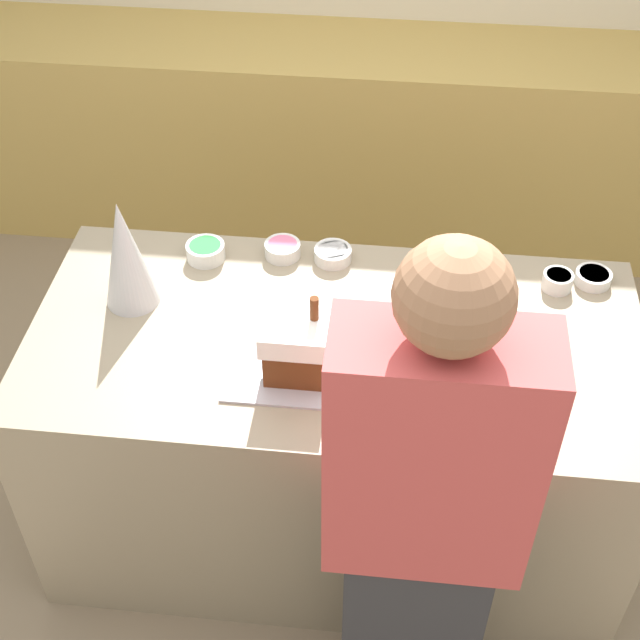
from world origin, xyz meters
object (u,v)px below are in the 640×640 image
at_px(cookbook, 447,316).
at_px(candy_bowl_beside_tree, 206,251).
at_px(candy_bowl_far_right, 333,254).
at_px(candy_bowl_far_left, 593,277).
at_px(baking_tray, 297,372).
at_px(candy_bowl_near_tray_left, 283,249).
at_px(candy_bowl_front_corner, 558,280).
at_px(person, 423,528).
at_px(decorative_tree, 125,254).
at_px(gingerbread_house, 297,346).

bearing_deg(cookbook, candy_bowl_beside_tree, 164.90).
relative_size(candy_bowl_far_right, cookbook, 0.64).
bearing_deg(candy_bowl_far_left, baking_tray, -150.54).
relative_size(baking_tray, candy_bowl_far_left, 3.54).
bearing_deg(candy_bowl_far_right, candy_bowl_far_left, -1.72).
bearing_deg(candy_bowl_far_right, baking_tray, -95.52).
distance_m(baking_tray, candy_bowl_near_tray_left, 0.53).
xyz_separation_m(candy_bowl_front_corner, person, (-0.39, -0.94, -0.02)).
bearing_deg(decorative_tree, person, -39.29).
distance_m(decorative_tree, cookbook, 0.97).
distance_m(candy_bowl_front_corner, person, 1.01).
relative_size(gingerbread_house, candy_bowl_far_left, 2.26).
distance_m(gingerbread_house, person, 0.61).
xyz_separation_m(candy_bowl_near_tray_left, person, (0.48, -1.00, -0.02)).
relative_size(cookbook, person, 0.11).
xyz_separation_m(decorative_tree, person, (0.90, -0.74, -0.17)).
bearing_deg(candy_bowl_front_corner, candy_bowl_beside_tree, 178.61).
relative_size(gingerbread_house, person, 0.14).
relative_size(candy_bowl_front_corner, person, 0.05).
bearing_deg(candy_bowl_far_left, gingerbread_house, -150.54).
xyz_separation_m(candy_bowl_far_left, candy_bowl_near_tray_left, (-0.98, 0.03, 0.00)).
distance_m(cookbook, person, 0.76).
bearing_deg(decorative_tree, candy_bowl_near_tray_left, 32.15).
bearing_deg(candy_bowl_front_corner, candy_bowl_far_left, 18.39).
bearing_deg(candy_bowl_front_corner, decorative_tree, -171.27).
distance_m(baking_tray, gingerbread_house, 0.10).
bearing_deg(candy_bowl_beside_tree, decorative_tree, -128.46).
relative_size(decorative_tree, candy_bowl_near_tray_left, 3.09).
height_order(decorative_tree, person, person).
bearing_deg(candy_bowl_near_tray_left, candy_bowl_far_left, -1.73).
height_order(baking_tray, decorative_tree, decorative_tree).
distance_m(gingerbread_house, candy_bowl_near_tray_left, 0.54).
xyz_separation_m(baking_tray, gingerbread_house, (0.00, 0.00, 0.10)).
relative_size(candy_bowl_beside_tree, person, 0.07).
distance_m(candy_bowl_beside_tree, candy_bowl_front_corner, 1.11).
bearing_deg(baking_tray, person, -53.04).
distance_m(baking_tray, cookbook, 0.50).
bearing_deg(cookbook, person, -94.15).
bearing_deg(baking_tray, candy_bowl_beside_tree, 126.73).
distance_m(candy_bowl_front_corner, candy_bowl_far_right, 0.71).
distance_m(baking_tray, candy_bowl_far_left, 1.00).
bearing_deg(baking_tray, candy_bowl_near_tray_left, 102.35).
height_order(decorative_tree, candy_bowl_front_corner, decorative_tree).
bearing_deg(candy_bowl_beside_tree, candy_bowl_far_left, 0.51).
bearing_deg(candy_bowl_far_left, candy_bowl_near_tray_left, 178.27).
bearing_deg(candy_bowl_far_right, candy_bowl_beside_tree, -175.03).
bearing_deg(gingerbread_house, person, -53.08).
relative_size(candy_bowl_far_left, candy_bowl_far_right, 0.93).
bearing_deg(gingerbread_house, candy_bowl_front_corner, 30.97).
bearing_deg(gingerbread_house, baking_tray, -151.50).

